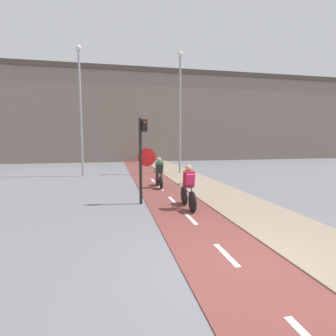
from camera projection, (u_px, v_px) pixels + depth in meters
ground_plane at (237, 267)px, 4.94m from camera, size 120.00×120.00×0.00m
bike_lane at (237, 266)px, 4.94m from camera, size 2.14×60.00×0.02m
building_row_background at (132, 117)px, 29.67m from camera, size 60.00×5.20×9.83m
traffic_light_pole at (143, 151)px, 9.57m from camera, size 0.67×0.25×3.16m
street_lamp_far at (80, 99)px, 16.52m from camera, size 0.36×0.36×8.20m
street_lamp_sidewalk at (180, 102)px, 17.67m from camera, size 0.36×0.36×8.19m
cyclist_near at (189, 188)px, 8.99m from camera, size 0.46×1.71×1.53m
cyclist_far at (159, 173)px, 12.92m from camera, size 0.46×1.67×1.50m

